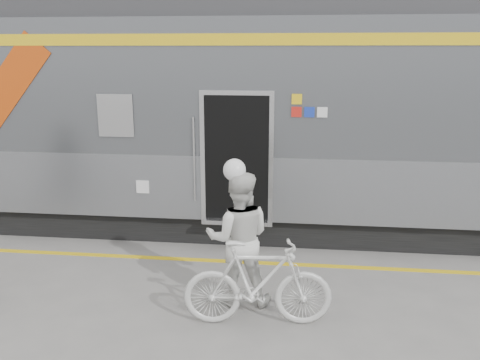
# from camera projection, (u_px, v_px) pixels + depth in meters

# --- Properties ---
(ground) EXTENTS (90.00, 90.00, 0.00)m
(ground) POSITION_uv_depth(u_px,v_px,m) (168.00, 331.00, 6.12)
(ground) COLOR slate
(ground) RESTS_ON ground
(train) EXTENTS (24.00, 3.17, 4.10)m
(train) POSITION_uv_depth(u_px,v_px,m) (134.00, 116.00, 9.84)
(train) COLOR black
(train) RESTS_ON ground
(safety_strip) EXTENTS (24.00, 0.12, 0.01)m
(safety_strip) POSITION_uv_depth(u_px,v_px,m) (202.00, 260.00, 8.19)
(safety_strip) COLOR yellow
(safety_strip) RESTS_ON ground
(woman) EXTENTS (0.94, 0.76, 1.80)m
(woman) POSITION_uv_depth(u_px,v_px,m) (239.00, 238.00, 6.64)
(woman) COLOR silver
(woman) RESTS_ON ground
(bicycle_right) EXTENTS (1.86, 0.69, 1.09)m
(bicycle_right) POSITION_uv_depth(u_px,v_px,m) (258.00, 283.00, 6.16)
(bicycle_right) COLOR silver
(bicycle_right) RESTS_ON ground
(helmet_woman) EXTENTS (0.29, 0.29, 0.29)m
(helmet_woman) POSITION_uv_depth(u_px,v_px,m) (239.00, 160.00, 6.38)
(helmet_woman) COLOR white
(helmet_woman) RESTS_ON woman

